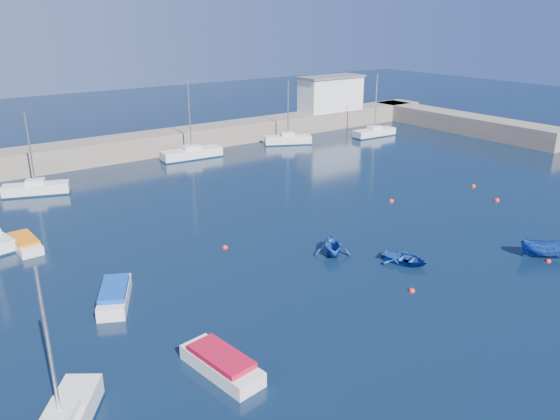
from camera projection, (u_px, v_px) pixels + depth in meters
ground at (448, 297)px, 34.22m from camera, size 220.00×220.00×0.00m
back_wall at (150, 144)px, 68.82m from camera, size 96.00×4.50×2.60m
right_arm at (461, 123)px, 82.48m from camera, size 4.50×32.00×2.60m
harbor_office at (331, 94)px, 84.13m from camera, size 10.00×4.00×5.00m
sailboat_5 at (36, 189)px, 53.46m from camera, size 6.33×3.70×8.13m
sailboat_6 at (192, 153)px, 66.90m from camera, size 7.61×2.59×9.78m
sailboat_7 at (288, 139)px, 74.31m from camera, size 6.44×4.42×8.45m
sailboat_8 at (374, 132)px, 79.06m from camera, size 6.81×2.20×8.83m
motorboat_0 at (221, 363)px, 26.84m from camera, size 2.33×4.96×1.07m
motorboat_1 at (115, 295)px, 33.33m from camera, size 3.50×4.86×1.13m
motorboat_2 at (24, 243)px, 41.21m from camera, size 1.79×4.51×0.91m
dinghy_center at (404, 259)px, 38.73m from camera, size 3.43×3.97×0.69m
dinghy_left at (332, 244)px, 39.94m from camera, size 3.91×4.05×1.63m
dinghy_right at (547, 249)px, 39.34m from camera, size 3.55×3.73×1.45m
buoy_0 at (412, 291)px, 34.89m from camera, size 0.42×0.42×0.42m
buoy_1 at (391, 201)px, 51.68m from camera, size 0.48×0.48×0.48m
buoy_2 at (497, 201)px, 51.88m from camera, size 0.51×0.51×0.51m
buoy_3 at (225, 248)px, 41.38m from camera, size 0.44×0.44×0.44m
buoy_4 at (473, 187)px, 56.12m from camera, size 0.48×0.48×0.48m
buoy_5 at (548, 261)px, 39.12m from camera, size 0.38×0.38×0.38m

